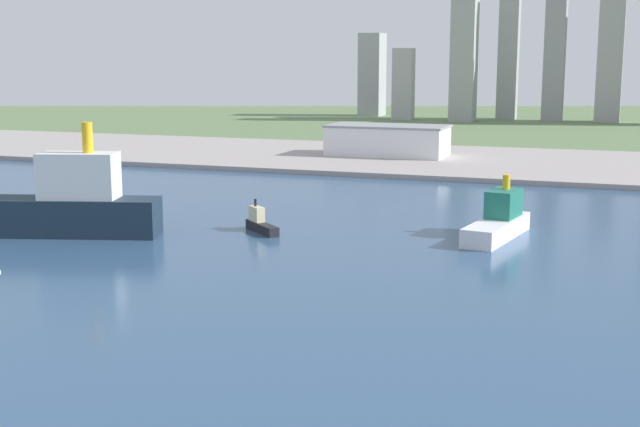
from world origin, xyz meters
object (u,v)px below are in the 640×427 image
object	(u,v)px
tugboat_small	(260,223)
warehouse_main	(388,140)
ferry_boat	(499,221)
cargo_ship	(61,205)

from	to	relation	value
tugboat_small	warehouse_main	world-z (taller)	warehouse_main
ferry_boat	warehouse_main	bearing A→B (deg)	114.94
cargo_ship	warehouse_main	distance (m)	237.04
tugboat_small	ferry_boat	distance (m)	75.55
ferry_boat	cargo_ship	xyz separation A→B (m)	(-130.36, -43.60, 4.39)
tugboat_small	warehouse_main	xyz separation A→B (m)	(-14.70, 207.04, 7.87)
tugboat_small	ferry_boat	size ratio (longest dim) A/B	0.40
ferry_boat	cargo_ship	world-z (taller)	cargo_ship
ferry_boat	cargo_ship	bearing A→B (deg)	-161.51
warehouse_main	cargo_ship	bearing A→B (deg)	-100.25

